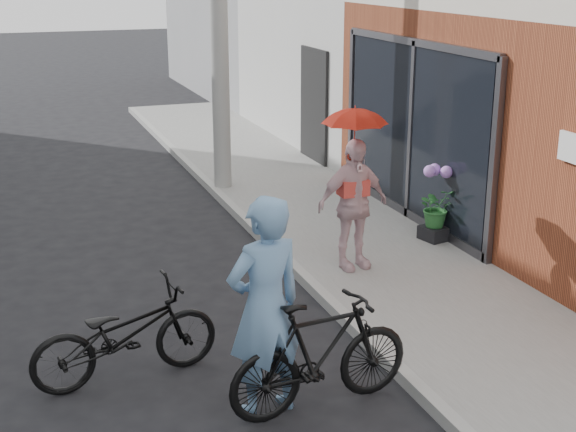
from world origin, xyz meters
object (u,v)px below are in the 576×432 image
bike_right (321,355)px  kimono_woman (353,204)px  planter (435,233)px  officer (265,308)px  bike_left (125,334)px

bike_right → kimono_woman: (1.48, 2.64, 0.40)m
kimono_woman → planter: bearing=13.2°
kimono_woman → planter: (1.45, 0.53, -0.69)m
officer → bike_left: size_ratio=1.11×
officer → planter: size_ratio=5.59×
bike_left → bike_right: 1.79m
officer → planter: officer is taller
officer → planter: 4.62m
planter → officer: bearing=-137.9°
officer → kimono_woman: 3.18m
bike_left → bike_right: (1.45, -1.05, 0.05)m
bike_right → bike_left: bearing=48.0°
bike_right → planter: bike_right is taller
bike_right → kimono_woman: 3.05m
kimono_woman → planter: kimono_woman is taller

